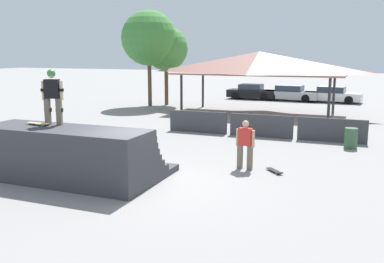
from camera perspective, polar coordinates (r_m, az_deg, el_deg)
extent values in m
plane|color=gray|center=(12.87, -6.43, -7.17)|extent=(160.00, 160.00, 0.00)
cube|color=#38383D|center=(14.31, -14.45, -5.19)|extent=(5.39, 3.34, 0.21)
cube|color=#38383D|center=(13.95, -15.47, -4.76)|extent=(5.39, 2.54, 0.21)
cube|color=#38383D|center=(13.79, -15.88, -4.07)|extent=(5.39, 2.24, 0.21)
cube|color=#38383D|center=(13.66, -16.17, -3.31)|extent=(5.39, 2.05, 0.21)
cube|color=#38383D|center=(13.56, -16.40, -2.52)|extent=(5.39, 1.90, 0.21)
cube|color=#38383D|center=(13.48, -16.58, -1.71)|extent=(5.39, 1.80, 0.21)
cube|color=#38383D|center=(13.41, -16.71, -0.87)|extent=(5.39, 1.73, 0.21)
cube|color=#38383D|center=(13.36, -16.81, -0.01)|extent=(5.39, 1.69, 0.21)
cylinder|color=silver|center=(14.00, -14.71, 0.84)|extent=(5.28, 0.07, 0.07)
cube|color=#6B6051|center=(13.90, -17.29, 2.53)|extent=(0.20, 0.20, 0.83)
cube|color=black|center=(13.92, -17.26, 2.75)|extent=(0.23, 0.19, 0.12)
cube|color=#6B6051|center=(14.03, -18.69, 2.52)|extent=(0.20, 0.20, 0.83)
cube|color=black|center=(14.05, -18.65, 2.74)|extent=(0.23, 0.19, 0.12)
cube|color=black|center=(13.89, -18.16, 5.43)|extent=(0.50, 0.36, 0.59)
cylinder|color=beige|center=(13.80, -17.06, 5.26)|extent=(0.14, 0.14, 0.59)
cylinder|color=black|center=(13.79, -17.06, 5.31)|extent=(0.21, 0.21, 0.09)
cylinder|color=beige|center=(14.00, -19.22, 5.21)|extent=(0.14, 0.14, 0.59)
cylinder|color=black|center=(14.00, -19.22, 5.25)|extent=(0.21, 0.21, 0.09)
sphere|color=beige|center=(13.86, -18.26, 7.25)|extent=(0.23, 0.23, 0.23)
sphere|color=#337F33|center=(13.86, -18.27, 7.37)|extent=(0.26, 0.26, 0.26)
cylinder|color=green|center=(13.99, -18.99, 0.87)|extent=(0.06, 0.04, 0.05)
cylinder|color=green|center=(13.90, -19.41, 0.78)|extent=(0.06, 0.04, 0.05)
cylinder|color=green|center=(14.36, -20.35, 1.02)|extent=(0.06, 0.04, 0.05)
cylinder|color=green|center=(14.27, -20.77, 0.94)|extent=(0.06, 0.04, 0.05)
cube|color=tan|center=(14.13, -19.90, 1.04)|extent=(0.83, 0.30, 0.02)
cube|color=tan|center=(13.85, -18.87, 1.00)|extent=(0.12, 0.21, 0.02)
cube|color=#6B6051|center=(14.63, 6.41, -3.33)|extent=(0.17, 0.17, 0.82)
cube|color=#6B6051|center=(14.49, 7.72, -3.49)|extent=(0.17, 0.17, 0.82)
cube|color=red|center=(14.41, 7.12, -0.70)|extent=(0.47, 0.28, 0.58)
cylinder|color=tan|center=(14.52, 6.11, -0.77)|extent=(0.12, 0.12, 0.58)
cylinder|color=tan|center=(14.32, 8.15, -0.98)|extent=(0.12, 0.12, 0.58)
sphere|color=tan|center=(14.33, 7.16, 1.03)|extent=(0.23, 0.23, 0.23)
cylinder|color=silver|center=(14.25, 11.64, -5.46)|extent=(0.06, 0.06, 0.05)
cylinder|color=silver|center=(14.18, 11.15, -5.53)|extent=(0.06, 0.06, 0.05)
cylinder|color=silver|center=(14.64, 10.66, -4.99)|extent=(0.06, 0.06, 0.05)
cylinder|color=silver|center=(14.57, 10.18, -5.05)|extent=(0.06, 0.06, 0.05)
cube|color=black|center=(14.40, 10.91, -5.13)|extent=(0.66, 0.71, 0.02)
cube|color=black|center=(14.10, 11.65, -5.40)|extent=(0.21, 0.20, 0.02)
cube|color=#3D3D42|center=(21.12, 0.81, 1.30)|extent=(2.97, 0.12, 1.05)
cube|color=#3D3D42|center=(20.22, 9.20, 0.75)|extent=(2.97, 0.12, 1.05)
cube|color=#3D3D42|center=(19.79, 18.15, 0.16)|extent=(2.97, 0.12, 1.05)
cylinder|color=#2D2D33|center=(27.49, -1.42, 4.96)|extent=(0.16, 0.16, 2.52)
cylinder|color=#2D2D33|center=(25.35, 17.82, 4.01)|extent=(0.16, 0.16, 2.52)
cylinder|color=#2D2D33|center=(31.16, 1.46, 5.61)|extent=(0.16, 0.16, 2.52)
cylinder|color=#2D2D33|center=(29.28, 18.39, 4.77)|extent=(0.16, 0.16, 2.52)
cube|color=#9E6B60|center=(27.88, 8.88, 7.62)|extent=(10.66, 4.66, 0.10)
pyramid|color=#9E6B60|center=(27.85, 8.92, 9.10)|extent=(10.45, 4.57, 1.34)
cylinder|color=brown|center=(31.72, -5.66, 6.54)|extent=(0.28, 0.28, 3.51)
sphere|color=#3D7F38|center=(31.66, -5.77, 12.30)|extent=(3.98, 3.98, 3.98)
cylinder|color=brown|center=(32.46, -3.43, 6.24)|extent=(0.28, 0.28, 3.03)
sphere|color=#3D7F38|center=(32.37, -3.49, 10.99)|extent=(3.26, 3.26, 3.26)
cylinder|color=#385B3D|center=(18.74, 20.42, -0.84)|extent=(0.52, 0.52, 0.85)
cube|color=black|center=(36.94, 8.01, 5.05)|extent=(4.11, 1.82, 0.62)
cube|color=#283342|center=(36.92, 7.87, 5.89)|extent=(1.92, 1.49, 0.46)
cube|color=black|center=(36.91, 7.88, 6.25)|extent=(1.83, 1.45, 0.04)
cylinder|color=black|center=(37.41, 10.16, 4.80)|extent=(0.64, 0.22, 0.64)
cylinder|color=black|center=(35.89, 9.59, 4.59)|extent=(0.64, 0.22, 0.64)
cylinder|color=black|center=(38.05, 6.51, 4.99)|extent=(0.64, 0.22, 0.64)
cylinder|color=black|center=(36.56, 5.79, 4.79)|extent=(0.64, 0.22, 0.64)
cube|color=#A8AAAF|center=(36.23, 13.04, 4.78)|extent=(4.66, 2.13, 0.62)
cube|color=#283342|center=(36.22, 12.89, 5.64)|extent=(2.22, 1.63, 0.46)
cube|color=#A8AAAF|center=(36.20, 12.90, 6.00)|extent=(2.12, 1.59, 0.04)
cylinder|color=black|center=(36.71, 15.42, 4.49)|extent=(0.66, 0.26, 0.64)
cylinder|color=black|center=(35.18, 14.90, 4.27)|extent=(0.66, 0.26, 0.64)
cylinder|color=black|center=(37.36, 11.26, 4.76)|extent=(0.66, 0.26, 0.64)
cylinder|color=black|center=(35.85, 10.57, 4.55)|extent=(0.66, 0.26, 0.64)
cube|color=silver|center=(35.90, 18.23, 4.48)|extent=(4.53, 2.14, 0.62)
cube|color=#283342|center=(35.87, 18.09, 5.35)|extent=(2.16, 1.65, 0.46)
cube|color=silver|center=(35.85, 18.11, 5.71)|extent=(2.06, 1.61, 0.04)
cylinder|color=black|center=(36.52, 20.49, 4.18)|extent=(0.66, 0.26, 0.64)
cylinder|color=black|center=(34.94, 20.17, 3.94)|extent=(0.66, 0.26, 0.64)
cylinder|color=black|center=(36.92, 16.36, 4.47)|extent=(0.66, 0.26, 0.64)
cylinder|color=black|center=(35.36, 15.86, 4.26)|extent=(0.66, 0.26, 0.64)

